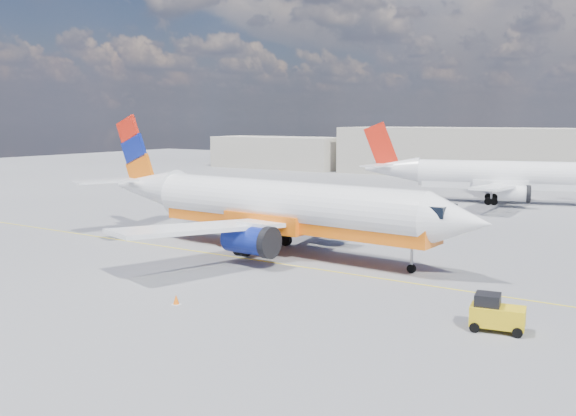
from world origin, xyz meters
The scene contains 8 objects.
ground centered at (0.00, 0.00, 0.00)m, with size 240.00×240.00×0.00m, color slate.
taxi_line centered at (0.00, 3.00, 0.01)m, with size 70.00×0.15×0.01m, color yellow.
terminal_main centered at (5.00, 75.00, 4.00)m, with size 70.00×14.00×8.00m, color beige.
terminal_annex centered at (-45.00, 72.00, 3.00)m, with size 26.00×10.00×6.00m, color beige.
main_jet centered at (-0.80, 5.90, 3.30)m, with size 32.67×25.81×9.90m.
second_jet centered at (5.36, 42.18, 3.06)m, with size 30.31×23.11×9.17m.
gse_tug centered at (17.40, -2.87, 0.79)m, with size 2.54×1.82×1.67m.
traffic_cone centered at (2.54, -7.74, 0.26)m, with size 0.38×0.38×0.53m.
Camera 1 is at (24.85, -31.30, 9.47)m, focal length 40.00 mm.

